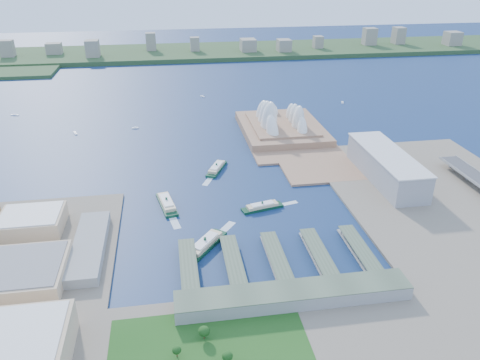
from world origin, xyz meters
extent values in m
plane|color=#0F2449|center=(0.00, 0.00, 0.00)|extent=(3000.00, 3000.00, 0.00)
cube|color=#776C5C|center=(240.00, -50.00, 1.50)|extent=(240.00, 500.00, 3.00)
cube|color=#956D51|center=(107.50, 260.00, 1.50)|extent=(135.00, 220.00, 3.00)
cube|color=#2D4926|center=(0.00, 980.00, 6.00)|extent=(2200.00, 260.00, 12.00)
cube|color=gray|center=(195.00, 80.00, 20.50)|extent=(45.00, 155.00, 35.00)
cube|color=gray|center=(15.00, -135.00, 9.00)|extent=(200.00, 28.00, 12.00)
camera|label=1|loc=(-78.52, -435.43, 267.97)|focal=35.00mm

